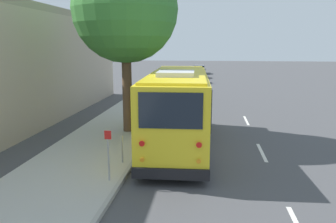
{
  "coord_description": "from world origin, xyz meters",
  "views": [
    {
      "loc": [
        -13.13,
        -0.87,
        4.49
      ],
      "look_at": [
        2.29,
        1.04,
        1.3
      ],
      "focal_mm": 35.0,
      "sensor_mm": 36.0,
      "label": 1
    }
  ],
  "objects": [
    {
      "name": "parked_sedan_blue",
      "position": [
        26.04,
        0.78,
        0.6
      ],
      "size": [
        4.28,
        2.01,
        1.3
      ],
      "rotation": [
        0.0,
        0.0,
        0.07
      ],
      "color": "navy",
      "rests_on": "ground"
    },
    {
      "name": "lane_stripe_ahead",
      "position": [
        6.5,
        -3.2,
        0.0
      ],
      "size": [
        2.4,
        0.14,
        0.01
      ],
      "primitive_type": "cube",
      "color": "silver",
      "rests_on": "ground"
    },
    {
      "name": "sidewalk_slab",
      "position": [
        0.0,
        3.92,
        0.07
      ],
      "size": [
        80.0,
        3.91,
        0.15
      ],
      "primitive_type": "cube",
      "color": "#B2AFA8",
      "rests_on": "ground"
    },
    {
      "name": "shuttle_bus",
      "position": [
        0.95,
        0.44,
        1.87
      ],
      "size": [
        9.02,
        3.05,
        3.48
      ],
      "rotation": [
        0.0,
        0.0,
        0.04
      ],
      "color": "yellow",
      "rests_on": "ground"
    },
    {
      "name": "sign_post_near",
      "position": [
        -3.45,
        2.25,
        1.01
      ],
      "size": [
        0.06,
        0.22,
        1.67
      ],
      "color": "gray",
      "rests_on": "sidewalk_slab"
    },
    {
      "name": "parked_sedan_gray",
      "position": [
        38.54,
        0.56,
        0.61
      ],
      "size": [
        4.66,
        1.87,
        1.31
      ],
      "rotation": [
        0.0,
        0.0,
        -0.02
      ],
      "color": "slate",
      "rests_on": "ground"
    },
    {
      "name": "parked_sedan_black",
      "position": [
        12.83,
        0.93,
        0.59
      ],
      "size": [
        4.34,
        1.94,
        1.28
      ],
      "rotation": [
        0.0,
        0.0,
        0.06
      ],
      "color": "black",
      "rests_on": "ground"
    },
    {
      "name": "curb_strip",
      "position": [
        0.0,
        1.9,
        0.07
      ],
      "size": [
        80.0,
        0.14,
        0.15
      ],
      "primitive_type": "cube",
      "color": "#9D9A94",
      "rests_on": "ground"
    },
    {
      "name": "street_tree",
      "position": [
        2.88,
        3.16,
        6.46
      ],
      "size": [
        5.08,
        5.08,
        9.28
      ],
      "color": "brown",
      "rests_on": "sidewalk_slab"
    },
    {
      "name": "parked_sedan_silver",
      "position": [
        19.19,
        0.96,
        0.59
      ],
      "size": [
        4.13,
        1.76,
        1.29
      ],
      "rotation": [
        0.0,
        0.0,
        -0.01
      ],
      "color": "#A8AAAF",
      "rests_on": "ground"
    },
    {
      "name": "sign_post_far",
      "position": [
        -1.78,
        2.25,
        0.68
      ],
      "size": [
        0.06,
        0.06,
        1.06
      ],
      "color": "gray",
      "rests_on": "sidewalk_slab"
    },
    {
      "name": "parked_sedan_tan",
      "position": [
        32.0,
        0.68,
        0.58
      ],
      "size": [
        4.38,
        1.96,
        1.26
      ],
      "rotation": [
        0.0,
        0.0,
        0.06
      ],
      "color": "tan",
      "rests_on": "ground"
    },
    {
      "name": "ground_plane",
      "position": [
        0.0,
        0.0,
        0.0
      ],
      "size": [
        160.0,
        160.0,
        0.0
      ],
      "primitive_type": "plane",
      "color": "#474749"
    },
    {
      "name": "lane_stripe_mid",
      "position": [
        0.5,
        -3.2,
        0.0
      ],
      "size": [
        2.4,
        0.14,
        0.01
      ],
      "primitive_type": "cube",
      "color": "silver",
      "rests_on": "ground"
    }
  ]
}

